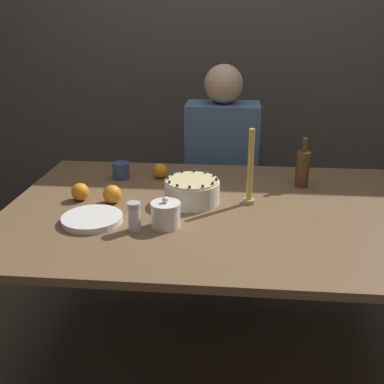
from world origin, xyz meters
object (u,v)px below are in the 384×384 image
Objects in this scene: cake at (192,191)px; bottle at (303,168)px; sugar_shaker at (134,216)px; candle at (250,173)px; sugar_bowl at (166,214)px; person_man_blue_shirt at (221,187)px.

cake is 1.01× the size of bottle.
sugar_shaker is 0.52m from candle.
cake is 1.92× the size of sugar_bowl.
sugar_shaker is (-0.18, -0.28, 0.00)m from cake.
sugar_shaker is at bearing -123.04° from cake.
person_man_blue_shirt is (-0.38, 0.48, -0.28)m from bottle.
bottle is at bearing 128.06° from person_man_blue_shirt.
person_man_blue_shirt is (-0.13, 0.71, -0.33)m from candle.
bottle reaches higher than sugar_bowl.
sugar_bowl is at bearing -107.23° from cake.
candle is (0.24, 0.01, 0.08)m from cake.
person_man_blue_shirt is at bearing 100.58° from candle.
sugar_bowl reaches higher than sugar_shaker.
sugar_bowl is 1.01m from person_man_blue_shirt.
candle is 0.34m from bottle.
cake is at bearing 56.96° from sugar_shaker.
bottle reaches higher than cake.
cake is 0.25m from candle.
sugar_shaker is 0.48× the size of bottle.
candle is 1.40× the size of bottle.
person_man_blue_shirt is (0.18, 0.96, -0.25)m from sugar_bowl.
person_man_blue_shirt reaches higher than sugar_bowl.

